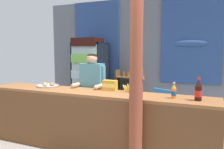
{
  "coord_description": "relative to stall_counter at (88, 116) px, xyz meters",
  "views": [
    {
      "loc": [
        1.6,
        -2.68,
        1.6
      ],
      "look_at": [
        0.0,
        1.04,
        1.16
      ],
      "focal_mm": 36.58,
      "sensor_mm": 36.0,
      "label": 1
    }
  ],
  "objects": [
    {
      "name": "plastic_lawn_chair",
      "position": [
        0.95,
        1.41,
        -0.1
      ],
      "size": [
        0.58,
        0.58,
        0.86
      ],
      "color": "#3884D6",
      "rests_on": "ground"
    },
    {
      "name": "timber_post",
      "position": [
        0.85,
        -0.26,
        0.71
      ],
      "size": [
        0.2,
        0.17,
        2.72
      ],
      "color": "brown",
      "rests_on": "ground"
    },
    {
      "name": "bottle_shelf_rack",
      "position": [
        -0.16,
        2.19,
        -0.01
      ],
      "size": [
        0.48,
        0.28,
        1.11
      ],
      "color": "brown",
      "rests_on": "ground"
    },
    {
      "name": "drink_fridge",
      "position": [
        -1.01,
        1.9,
        0.44
      ],
      "size": [
        0.76,
        0.67,
        1.89
      ],
      "color": "black",
      "rests_on": "ground"
    },
    {
      "name": "ground_plane",
      "position": [
        0.1,
        0.77,
        -0.59
      ],
      "size": [
        7.09,
        7.09,
        0.0
      ],
      "primitive_type": "plane",
      "color": "gray"
    },
    {
      "name": "soda_bottle_orange_soda",
      "position": [
        1.27,
        0.11,
        0.45
      ],
      "size": [
        0.07,
        0.07,
        0.22
      ],
      "color": "orange",
      "rests_on": "stall_counter"
    },
    {
      "name": "stall_counter",
      "position": [
        0.0,
        0.0,
        0.0
      ],
      "size": [
        3.77,
        0.58,
        0.95
      ],
      "color": "#935B33",
      "rests_on": "ground"
    },
    {
      "name": "banana_bunch",
      "position": [
        0.6,
        0.28,
        0.42
      ],
      "size": [
        0.26,
        0.07,
        0.16
      ],
      "color": "#DBCC42",
      "rests_on": "stall_counter"
    },
    {
      "name": "soda_bottle_cola",
      "position": [
        1.58,
        0.09,
        0.48
      ],
      "size": [
        0.09,
        0.09,
        0.3
      ],
      "color": "black",
      "rests_on": "stall_counter"
    },
    {
      "name": "snack_box_choco_powder",
      "position": [
        0.23,
        0.33,
        0.44
      ],
      "size": [
        0.23,
        0.12,
        0.16
      ],
      "color": "gold",
      "rests_on": "stall_counter"
    },
    {
      "name": "shopkeeper",
      "position": [
        -0.22,
        0.55,
        0.38
      ],
      "size": [
        0.52,
        0.42,
        1.54
      ],
      "color": "#28282D",
      "rests_on": "ground"
    },
    {
      "name": "pastry_tray",
      "position": [
        -0.95,
        0.25,
        0.38
      ],
      "size": [
        0.39,
        0.39,
        0.07
      ],
      "color": "#BCBCC1",
      "rests_on": "stall_counter"
    },
    {
      "name": "back_wall_curtained",
      "position": [
        0.1,
        2.45,
        0.87
      ],
      "size": [
        5.07,
        0.22,
        2.84
      ],
      "color": "slate",
      "rests_on": "ground"
    }
  ]
}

